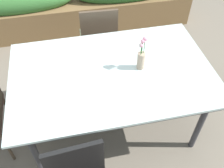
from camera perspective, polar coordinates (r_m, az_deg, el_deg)
name	(u,v)px	position (r m, az deg, el deg)	size (l,w,h in m)	color
ground_plane	(102,118)	(2.77, -2.32, -7.60)	(12.00, 12.00, 0.00)	#756B5B
dining_table	(112,76)	(2.17, 0.00, 1.74)	(1.70, 1.09, 0.77)	#B2C6C1
chair_far_side	(99,37)	(2.91, -3.00, 10.41)	(0.43, 0.43, 0.93)	#444731
flower_vase	(141,56)	(2.09, 6.63, 6.27)	(0.07, 0.07, 0.32)	tan
planter_box	(76,7)	(3.83, -8.12, 16.74)	(3.38, 0.49, 0.76)	brown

